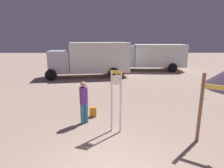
% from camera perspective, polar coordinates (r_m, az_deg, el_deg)
% --- Properties ---
extents(standing_clock, '(0.42, 0.21, 2.29)m').
position_cam_1_polar(standing_clock, '(6.76, 1.26, -3.62)').
color(standing_clock, white).
rests_on(standing_clock, ground_plane).
extents(arrow_sign, '(0.96, 0.69, 2.33)m').
position_cam_1_polar(arrow_sign, '(6.68, 28.16, -4.24)').
color(arrow_sign, brown).
rests_on(arrow_sign, ground_plane).
extents(person_near_clock, '(0.33, 0.33, 1.73)m').
position_cam_1_polar(person_near_clock, '(7.65, -8.44, -4.86)').
color(person_near_clock, teal).
rests_on(person_near_clock, ground_plane).
extents(backpack, '(0.28, 0.20, 0.43)m').
position_cam_1_polar(backpack, '(8.48, -5.67, -8.36)').
color(backpack, orange).
rests_on(backpack, ground_plane).
extents(box_truck_near, '(7.34, 3.31, 2.99)m').
position_cam_1_polar(box_truck_near, '(16.92, -6.09, 7.69)').
color(box_truck_near, white).
rests_on(box_truck_near, ground_plane).
extents(box_truck_far, '(7.26, 2.96, 2.70)m').
position_cam_1_polar(box_truck_far, '(20.71, 11.80, 8.32)').
color(box_truck_far, white).
rests_on(box_truck_far, ground_plane).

